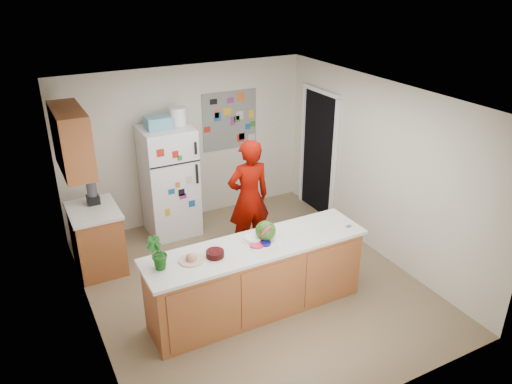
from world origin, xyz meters
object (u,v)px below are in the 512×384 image
refrigerator (169,181)px  cherry_bowl (215,254)px  watermelon (266,231)px  person (249,198)px

refrigerator → cherry_bowl: refrigerator is taller
cherry_bowl → refrigerator: bearing=83.3°
refrigerator → watermelon: bearing=-80.8°
refrigerator → cherry_bowl: (-0.28, -2.39, 0.11)m
person → cherry_bowl: size_ratio=8.58×
watermelon → person: bearing=71.7°
cherry_bowl → person: bearing=50.0°
refrigerator → cherry_bowl: 2.41m
person → watermelon: size_ratio=7.14×
watermelon → refrigerator: bearing=99.2°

